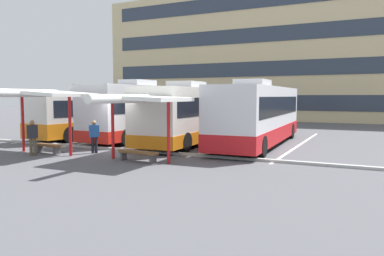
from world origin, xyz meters
TOP-DOWN VIEW (x-y plane):
  - ground_plane at (0.00, 0.00)m, footprint 160.00×160.00m
  - terminal_building at (0.04, 33.17)m, footprint 41.21×13.43m
  - coach_bus_0 at (-5.63, 6.14)m, footprint 3.56×12.05m
  - coach_bus_1 at (-1.98, 6.32)m, footprint 2.75×11.90m
  - coach_bus_2 at (1.80, 5.53)m, footprint 2.99×11.68m
  - coach_bus_3 at (5.63, 5.72)m, footprint 3.08×11.77m
  - lane_stripe_0 at (-7.77, 6.97)m, footprint 0.16×14.00m
  - lane_stripe_1 at (-3.89, 6.97)m, footprint 0.16×14.00m
  - lane_stripe_2 at (0.00, 6.97)m, footprint 0.16×14.00m
  - lane_stripe_3 at (3.89, 6.97)m, footprint 0.16×14.00m
  - lane_stripe_4 at (7.77, 6.97)m, footprint 0.16×14.00m
  - waiting_shelter_0 at (-2.82, -2.24)m, footprint 4.14×4.92m
  - bench_0 at (-2.82, -1.87)m, footprint 1.67×0.62m
  - waiting_shelter_1 at (2.47, -1.99)m, footprint 3.87×4.69m
  - bench_1 at (2.47, -1.88)m, footprint 1.98×0.63m
  - platform_kerb at (0.00, 0.50)m, footprint 44.00×0.24m
  - waiting_passenger_0 at (-2.88, -2.72)m, footprint 0.49×0.50m
  - waiting_passenger_1 at (-0.80, -0.82)m, footprint 0.46×0.50m

SIDE VIEW (x-z plane):
  - ground_plane at x=0.00m, z-range 0.00..0.00m
  - lane_stripe_0 at x=-7.77m, z-range 0.00..0.01m
  - lane_stripe_1 at x=-3.89m, z-range 0.00..0.01m
  - lane_stripe_2 at x=0.00m, z-range 0.00..0.01m
  - lane_stripe_3 at x=3.89m, z-range 0.00..0.01m
  - lane_stripe_4 at x=7.77m, z-range 0.00..0.01m
  - platform_kerb at x=0.00m, z-range 0.00..0.12m
  - bench_0 at x=-2.82m, z-range 0.11..0.56m
  - bench_1 at x=2.47m, z-range 0.12..0.57m
  - waiting_passenger_1 at x=-0.80m, z-range 0.12..1.73m
  - waiting_passenger_0 at x=-2.88m, z-range 0.13..1.81m
  - coach_bus_0 at x=-5.63m, z-range -0.16..3.30m
  - coach_bus_3 at x=5.63m, z-range -0.14..3.55m
  - coach_bus_2 at x=1.80m, z-range -0.12..3.53m
  - coach_bus_1 at x=-1.98m, z-range -0.11..3.72m
  - waiting_shelter_1 at x=2.47m, z-range 1.22..4.12m
  - waiting_shelter_0 at x=-2.82m, z-range 1.32..4.49m
  - terminal_building at x=0.04m, z-range -1.37..16.56m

